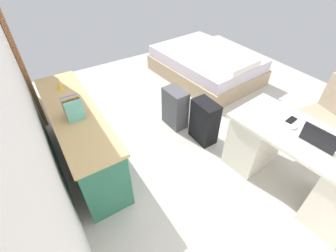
{
  "coord_description": "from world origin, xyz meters",
  "views": [
    {
      "loc": [
        -1.95,
        1.85,
        2.27
      ],
      "look_at": [
        -0.3,
        0.8,
        0.6
      ],
      "focal_mm": 25.37,
      "sensor_mm": 36.0,
      "label": 1
    }
  ],
  "objects_px": {
    "bed": "(206,65)",
    "suitcase_spare_grey": "(175,108)",
    "desk": "(295,162)",
    "laptop": "(320,140)",
    "suitcase_black": "(204,122)",
    "figurine_small": "(60,85)",
    "credenza": "(81,137)",
    "computer_mouse": "(294,127)",
    "cell_phone_by_mouse": "(291,120)",
    "office_chair": "(322,120)"
  },
  "relations": [
    {
      "from": "credenza",
      "to": "suitcase_black",
      "type": "distance_m",
      "value": 1.54
    },
    {
      "from": "desk",
      "to": "computer_mouse",
      "type": "height_order",
      "value": "computer_mouse"
    },
    {
      "from": "desk",
      "to": "office_chair",
      "type": "bearing_deg",
      "value": -74.8
    },
    {
      "from": "credenza",
      "to": "computer_mouse",
      "type": "xyz_separation_m",
      "value": [
        -1.42,
        -1.77,
        0.36
      ]
    },
    {
      "from": "cell_phone_by_mouse",
      "to": "desk",
      "type": "bearing_deg",
      "value": 153.3
    },
    {
      "from": "office_chair",
      "to": "laptop",
      "type": "relative_size",
      "value": 2.84
    },
    {
      "from": "office_chair",
      "to": "figurine_small",
      "type": "xyz_separation_m",
      "value": [
        1.84,
        2.61,
        0.41
      ]
    },
    {
      "from": "office_chair",
      "to": "suitcase_black",
      "type": "distance_m",
      "value": 1.45
    },
    {
      "from": "desk",
      "to": "suitcase_spare_grey",
      "type": "relative_size",
      "value": 2.62
    },
    {
      "from": "credenza",
      "to": "cell_phone_by_mouse",
      "type": "distance_m",
      "value": 2.31
    },
    {
      "from": "credenza",
      "to": "suitcase_black",
      "type": "bearing_deg",
      "value": -108.07
    },
    {
      "from": "laptop",
      "to": "suitcase_spare_grey",
      "type": "bearing_deg",
      "value": 14.73
    },
    {
      "from": "desk",
      "to": "laptop",
      "type": "bearing_deg",
      "value": 172.41
    },
    {
      "from": "desk",
      "to": "suitcase_spare_grey",
      "type": "bearing_deg",
      "value": 16.12
    },
    {
      "from": "desk",
      "to": "figurine_small",
      "type": "relative_size",
      "value": 13.63
    },
    {
      "from": "laptop",
      "to": "figurine_small",
      "type": "xyz_separation_m",
      "value": [
        2.18,
        1.76,
        0.04
      ]
    },
    {
      "from": "bed",
      "to": "laptop",
      "type": "distance_m",
      "value": 2.75
    },
    {
      "from": "desk",
      "to": "laptop",
      "type": "height_order",
      "value": "laptop"
    },
    {
      "from": "desk",
      "to": "suitcase_black",
      "type": "bearing_deg",
      "value": 15.77
    },
    {
      "from": "figurine_small",
      "to": "suitcase_black",
      "type": "bearing_deg",
      "value": -123.64
    },
    {
      "from": "bed",
      "to": "suitcase_spare_grey",
      "type": "distance_m",
      "value": 1.57
    },
    {
      "from": "desk",
      "to": "computer_mouse",
      "type": "xyz_separation_m",
      "value": [
        0.16,
        -0.0,
        0.36
      ]
    },
    {
      "from": "office_chair",
      "to": "suitcase_spare_grey",
      "type": "xyz_separation_m",
      "value": [
        1.34,
        1.29,
        -0.13
      ]
    },
    {
      "from": "desk",
      "to": "bed",
      "type": "xyz_separation_m",
      "value": [
        2.45,
        -0.85,
        -0.14
      ]
    },
    {
      "from": "bed",
      "to": "computer_mouse",
      "type": "height_order",
      "value": "computer_mouse"
    },
    {
      "from": "suitcase_spare_grey",
      "to": "credenza",
      "type": "bearing_deg",
      "value": 86.64
    },
    {
      "from": "suitcase_black",
      "to": "suitcase_spare_grey",
      "type": "distance_m",
      "value": 0.49
    },
    {
      "from": "office_chair",
      "to": "credenza",
      "type": "xyz_separation_m",
      "value": [
        1.35,
        2.61,
        -0.03
      ]
    },
    {
      "from": "suitcase_black",
      "to": "figurine_small",
      "type": "distance_m",
      "value": 1.83
    },
    {
      "from": "bed",
      "to": "computer_mouse",
      "type": "relative_size",
      "value": 20.08
    },
    {
      "from": "bed",
      "to": "suitcase_black",
      "type": "height_order",
      "value": "suitcase_black"
    },
    {
      "from": "desk",
      "to": "laptop",
      "type": "relative_size",
      "value": 4.53
    },
    {
      "from": "suitcase_black",
      "to": "computer_mouse",
      "type": "relative_size",
      "value": 5.95
    },
    {
      "from": "computer_mouse",
      "to": "figurine_small",
      "type": "bearing_deg",
      "value": 36.97
    },
    {
      "from": "credenza",
      "to": "computer_mouse",
      "type": "relative_size",
      "value": 18.0
    },
    {
      "from": "bed",
      "to": "figurine_small",
      "type": "distance_m",
      "value": 2.71
    },
    {
      "from": "credenza",
      "to": "figurine_small",
      "type": "bearing_deg",
      "value": 0.18
    },
    {
      "from": "bed",
      "to": "cell_phone_by_mouse",
      "type": "distance_m",
      "value": 2.39
    },
    {
      "from": "credenza",
      "to": "computer_mouse",
      "type": "distance_m",
      "value": 2.3
    },
    {
      "from": "computer_mouse",
      "to": "suitcase_black",
      "type": "bearing_deg",
      "value": 12.47
    },
    {
      "from": "suitcase_spare_grey",
      "to": "bed",
      "type": "bearing_deg",
      "value": -59.14
    },
    {
      "from": "cell_phone_by_mouse",
      "to": "computer_mouse",
      "type": "bearing_deg",
      "value": 128.18
    },
    {
      "from": "suitcase_black",
      "to": "suitcase_spare_grey",
      "type": "relative_size",
      "value": 1.04
    },
    {
      "from": "suitcase_black",
      "to": "credenza",
      "type": "bearing_deg",
      "value": 71.57
    },
    {
      "from": "suitcase_spare_grey",
      "to": "figurine_small",
      "type": "distance_m",
      "value": 1.51
    },
    {
      "from": "suitcase_black",
      "to": "cell_phone_by_mouse",
      "type": "bearing_deg",
      "value": -155.41
    },
    {
      "from": "laptop",
      "to": "computer_mouse",
      "type": "distance_m",
      "value": 0.27
    },
    {
      "from": "laptop",
      "to": "figurine_small",
      "type": "bearing_deg",
      "value": 38.94
    },
    {
      "from": "suitcase_spare_grey",
      "to": "cell_phone_by_mouse",
      "type": "distance_m",
      "value": 1.5
    },
    {
      "from": "cell_phone_by_mouse",
      "to": "figurine_small",
      "type": "xyz_separation_m",
      "value": [
        1.83,
        1.86,
        0.09
      ]
    }
  ]
}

